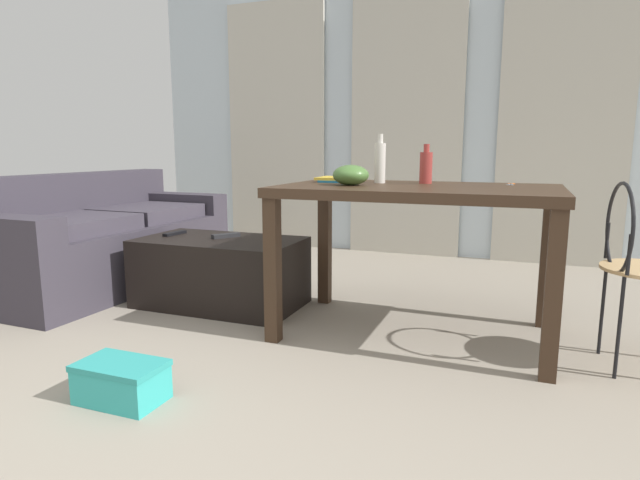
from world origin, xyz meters
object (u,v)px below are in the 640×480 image
(coffee_table, at_px, (221,272))
(bowl, at_px, (351,175))
(bottle_far, at_px, (380,162))
(bottle_near, at_px, (426,167))
(wire_chair, at_px, (636,254))
(craft_table, at_px, (417,206))
(book_stack, at_px, (338,179))
(couch, at_px, (104,241))
(tv_remote_primary, at_px, (226,236))
(scissors, at_px, (511,184))
(tv_remote_secondary, at_px, (175,233))
(shoebox, at_px, (121,382))

(coffee_table, xyz_separation_m, bowl, (0.90, -0.16, 0.63))
(bottle_far, bearing_deg, bottle_near, 10.88)
(wire_chair, bearing_deg, craft_table, 174.34)
(wire_chair, distance_m, book_stack, 1.52)
(couch, bearing_deg, bottle_near, -0.66)
(wire_chair, bearing_deg, tv_remote_primary, 174.00)
(craft_table, bearing_deg, couch, 174.38)
(scissors, bearing_deg, tv_remote_secondary, -175.16)
(scissors, distance_m, tv_remote_primary, 1.70)
(couch, xyz_separation_m, tv_remote_primary, (1.07, -0.09, 0.12))
(couch, height_order, shoebox, couch)
(couch, height_order, book_stack, book_stack)
(couch, relative_size, bowl, 9.82)
(bottle_far, bearing_deg, shoebox, -116.66)
(tv_remote_primary, bearing_deg, bottle_near, 36.51)
(couch, relative_size, shoebox, 5.51)
(scissors, bearing_deg, bottle_far, -169.30)
(book_stack, height_order, tv_remote_secondary, book_stack)
(wire_chair, xyz_separation_m, bowl, (-1.31, 0.01, 0.32))
(bottle_far, height_order, scissors, bottle_far)
(bowl, distance_m, book_stack, 0.29)
(book_stack, distance_m, tv_remote_secondary, 1.16)
(bottle_near, xyz_separation_m, tv_remote_primary, (-1.22, -0.07, -0.44))
(coffee_table, xyz_separation_m, tv_remote_secondary, (-0.35, 0.03, 0.22))
(scissors, xyz_separation_m, tv_remote_primary, (-1.66, -0.15, -0.35))
(couch, xyz_separation_m, bottle_far, (2.05, -0.07, 0.59))
(wire_chair, distance_m, tv_remote_secondary, 2.58)
(tv_remote_secondary, bearing_deg, tv_remote_primary, 10.15)
(couch, relative_size, craft_table, 1.32)
(coffee_table, distance_m, craft_table, 1.32)
(bottle_near, relative_size, shoebox, 0.63)
(couch, distance_m, coffee_table, 1.08)
(scissors, distance_m, tv_remote_secondary, 2.07)
(couch, relative_size, bottle_far, 6.92)
(wire_chair, distance_m, scissors, 0.71)
(bottle_near, bearing_deg, book_stack, -175.96)
(tv_remote_secondary, bearing_deg, craft_table, 2.39)
(craft_table, distance_m, scissors, 0.53)
(craft_table, xyz_separation_m, wire_chair, (0.98, -0.10, -0.16))
(coffee_table, xyz_separation_m, shoebox, (0.33, -1.26, -0.13))
(bottle_far, xyz_separation_m, bowl, (-0.09, -0.24, -0.06))
(tv_remote_primary, distance_m, tv_remote_secondary, 0.37)
(wire_chair, distance_m, bottle_far, 1.30)
(coffee_table, relative_size, shoebox, 2.98)
(coffee_table, bearing_deg, craft_table, -3.71)
(wire_chair, distance_m, shoebox, 2.22)
(wire_chair, relative_size, shoebox, 2.50)
(wire_chair, bearing_deg, coffee_table, 175.43)
(bowl, xyz_separation_m, scissors, (0.77, 0.36, -0.05))
(bottle_far, relative_size, book_stack, 1.10)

